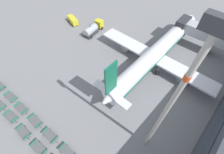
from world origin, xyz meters
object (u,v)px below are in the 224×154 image
(baggage_dolly_row_mid_a_col_f, at_px, (67,152))
(baggage_dolly_row_mid_a_col_e, at_px, (50,135))
(baggage_dolly_row_mid_a_col_b, at_px, (11,97))
(service_van, at_px, (73,20))
(baggage_dolly_row_near_col_e, at_px, (39,148))
(baggage_dolly_row_near_col_c, at_px, (11,117))
(baggage_dolly_row_mid_a_col_d, at_px, (35,121))
(baggage_dolly_row_near_col_d, at_px, (23,132))
(apron_light_mast, at_px, (169,106))
(baggage_dolly_row_mid_a_col_c, at_px, (21,108))
(airplane, at_px, (156,53))
(fuel_tanker_primary, at_px, (93,29))

(baggage_dolly_row_mid_a_col_f, bearing_deg, baggage_dolly_row_mid_a_col_e, -174.12)
(baggage_dolly_row_mid_a_col_b, xyz_separation_m, baggage_dolly_row_mid_a_col_e, (13.05, 1.40, 0.00))
(service_van, height_order, baggage_dolly_row_near_col_e, service_van)
(baggage_dolly_row_near_col_c, height_order, baggage_dolly_row_mid_a_col_d, same)
(baggage_dolly_row_near_col_c, xyz_separation_m, baggage_dolly_row_mid_a_col_f, (13.09, 3.80, 0.00))
(baggage_dolly_row_mid_a_col_d, distance_m, baggage_dolly_row_mid_a_col_f, 8.84)
(baggage_dolly_row_near_col_d, xyz_separation_m, apron_light_mast, (17.05, 13.83, 13.41))
(baggage_dolly_row_near_col_e, xyz_separation_m, baggage_dolly_row_mid_a_col_c, (-9.30, 1.39, 0.00))
(airplane, relative_size, service_van, 7.63)
(baggage_dolly_row_near_col_c, height_order, baggage_dolly_row_mid_a_col_f, same)
(service_van, distance_m, baggage_dolly_row_near_col_c, 33.82)
(baggage_dolly_row_mid_a_col_b, xyz_separation_m, baggage_dolly_row_mid_a_col_c, (4.25, 0.31, 0.00))
(airplane, relative_size, apron_light_mast, 1.64)
(airplane, xyz_separation_m, apron_light_mast, (10.16, -17.56, 10.63))
(baggage_dolly_row_mid_a_col_b, xyz_separation_m, baggage_dolly_row_mid_a_col_f, (17.57, 1.87, 0.00))
(baggage_dolly_row_near_col_d, distance_m, baggage_dolly_row_mid_a_col_c, 5.21)
(service_van, relative_size, baggage_dolly_row_near_col_c, 1.41)
(baggage_dolly_row_near_col_c, relative_size, apron_light_mast, 0.15)
(fuel_tanker_primary, bearing_deg, apron_light_mast, -26.38)
(fuel_tanker_primary, height_order, baggage_dolly_row_mid_a_col_d, fuel_tanker_primary)
(baggage_dolly_row_near_col_e, distance_m, baggage_dolly_row_mid_a_col_e, 2.53)
(baggage_dolly_row_mid_a_col_e, height_order, baggage_dolly_row_mid_a_col_f, same)
(fuel_tanker_primary, height_order, baggage_dolly_row_near_col_e, fuel_tanker_primary)
(baggage_dolly_row_mid_a_col_c, height_order, baggage_dolly_row_mid_a_col_d, same)
(baggage_dolly_row_near_col_c, distance_m, baggage_dolly_row_near_col_e, 9.12)
(apron_light_mast, bearing_deg, baggage_dolly_row_mid_a_col_b, -154.97)
(baggage_dolly_row_near_col_c, xyz_separation_m, baggage_dolly_row_mid_a_col_b, (-4.48, 1.94, 0.00))
(baggage_dolly_row_mid_a_col_b, bearing_deg, baggage_dolly_row_mid_a_col_c, 4.17)
(airplane, distance_m, baggage_dolly_row_near_col_d, 32.26)
(airplane, distance_m, service_van, 29.73)
(airplane, relative_size, baggage_dolly_row_near_col_c, 10.78)
(baggage_dolly_row_mid_a_col_c, height_order, baggage_dolly_row_mid_a_col_f, same)
(service_van, xyz_separation_m, baggage_dolly_row_mid_a_col_e, (26.57, -25.29, -0.59))
(baggage_dolly_row_mid_a_col_c, bearing_deg, baggage_dolly_row_mid_a_col_f, 6.68)
(baggage_dolly_row_near_col_e, xyz_separation_m, apron_light_mast, (12.59, 13.29, 13.41))
(baggage_dolly_row_near_col_e, height_order, baggage_dolly_row_mid_a_col_f, same)
(fuel_tanker_primary, distance_m, baggage_dolly_row_mid_a_col_f, 33.92)
(baggage_dolly_row_near_col_e, bearing_deg, baggage_dolly_row_near_col_d, -173.07)
(baggage_dolly_row_near_col_e, bearing_deg, baggage_dolly_row_mid_a_col_b, 175.44)
(baggage_dolly_row_near_col_d, bearing_deg, baggage_dolly_row_mid_a_col_f, 22.39)
(baggage_dolly_row_near_col_c, bearing_deg, baggage_dolly_row_mid_a_col_d, 33.39)
(baggage_dolly_row_near_col_c, height_order, baggage_dolly_row_near_col_d, same)
(apron_light_mast, bearing_deg, fuel_tanker_primary, 153.62)
(baggage_dolly_row_near_col_d, bearing_deg, baggage_dolly_row_near_col_e, 6.93)
(baggage_dolly_row_near_col_c, xyz_separation_m, baggage_dolly_row_near_col_d, (4.61, 0.31, 0.00))
(baggage_dolly_row_mid_a_col_f, height_order, apron_light_mast, apron_light_mast)
(baggage_dolly_row_near_col_c, xyz_separation_m, apron_light_mast, (21.66, 14.14, 13.41))
(baggage_dolly_row_near_col_d, relative_size, baggage_dolly_row_mid_a_col_b, 0.99)
(baggage_dolly_row_mid_a_col_f, relative_size, apron_light_mast, 0.15)
(baggage_dolly_row_mid_a_col_c, xyz_separation_m, apron_light_mast, (21.89, 11.90, 13.41))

